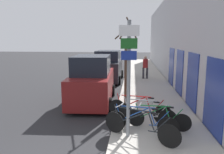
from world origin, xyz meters
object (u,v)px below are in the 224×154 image
bicycle_2 (158,119)px  bicycle_1 (141,122)px  signpost (129,74)px  pedestrian_near (145,66)px  parked_car_0 (92,82)px  parked_car_1 (108,67)px  bicycle_4 (139,110)px  bicycle_0 (140,127)px  street_tree (126,67)px  bicycle_3 (145,114)px

bicycle_2 → bicycle_1: bearing=140.5°
signpost → pedestrian_near: size_ratio=2.04×
signpost → parked_car_0: bearing=114.8°
parked_car_1 → pedestrian_near: bearing=9.5°
bicycle_4 → bicycle_0: bearing=-160.2°
signpost → pedestrian_near: 10.46m
bicycle_1 → parked_car_1: bearing=27.7°
pedestrian_near → street_tree: size_ratio=0.44×
bicycle_2 → bicycle_4: bicycle_4 is taller
bicycle_1 → street_tree: bearing=26.2°
bicycle_3 → bicycle_1: bearing=-168.5°
bicycle_1 → parked_car_0: parked_car_0 is taller
bicycle_2 → bicycle_3: bicycle_3 is taller
pedestrian_near → parked_car_0: bearing=-130.7°
bicycle_2 → pedestrian_near: pedestrian_near is taller
parked_car_0 → signpost: bearing=-67.5°
bicycle_1 → parked_car_1: (-2.15, 9.73, 0.52)m
parked_car_0 → street_tree: bearing=-25.8°
parked_car_1 → street_tree: bearing=-76.1°
bicycle_0 → bicycle_2: bicycle_0 is taller
bicycle_3 → street_tree: size_ratio=0.54×
pedestrian_near → bicycle_0: bearing=-109.6°
bicycle_3 → pedestrian_near: (0.49, 9.32, 0.61)m
bicycle_4 → parked_car_1: size_ratio=0.52×
bicycle_1 → bicycle_2: size_ratio=1.08×
signpost → bicycle_1: size_ratio=1.56×
bicycle_2 → bicycle_4: (-0.62, 0.69, 0.05)m
bicycle_1 → bicycle_3: (0.16, 0.84, -0.00)m
parked_car_1 → street_tree: 6.86m
bicycle_0 → street_tree: street_tree is taller
bicycle_4 → bicycle_1: bearing=-157.6°
bicycle_1 → parked_car_1: 9.98m
bicycle_2 → bicycle_0: bearing=155.8°
signpost → bicycle_3: (0.58, 1.04, -1.57)m
bicycle_0 → bicycle_3: bearing=18.7°
bicycle_3 → bicycle_4: (-0.20, 0.32, 0.02)m
parked_car_1 → bicycle_0: bearing=-77.7°
bicycle_2 → street_tree: bearing=36.2°
parked_car_0 → parked_car_1: parked_car_0 is taller
bicycle_2 → parked_car_1: 9.68m
bicycle_0 → signpost: bearing=88.6°
bicycle_4 → parked_car_1: (-2.11, 8.58, 0.50)m
bicycle_0 → street_tree: 3.81m
bicycle_3 → street_tree: street_tree is taller
signpost → street_tree: bearing=93.1°
bicycle_3 → street_tree: 2.76m
bicycle_0 → parked_car_1: 10.36m
parked_car_0 → bicycle_0: bearing=-64.6°
bicycle_0 → parked_car_1: size_ratio=0.49×
bicycle_3 → street_tree: (-0.76, 2.26, 1.38)m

